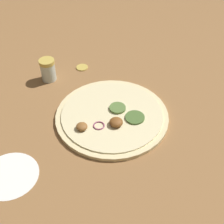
% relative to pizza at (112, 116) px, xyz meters
% --- Properties ---
extents(ground_plane, '(3.00, 3.00, 0.00)m').
position_rel_pizza_xyz_m(ground_plane, '(0.00, 0.00, -0.01)').
color(ground_plane, olive).
extents(pizza, '(0.32, 0.32, 0.03)m').
position_rel_pizza_xyz_m(pizza, '(0.00, 0.00, 0.00)').
color(pizza, beige).
rests_on(pizza, ground_plane).
extents(spice_jar, '(0.05, 0.05, 0.07)m').
position_rel_pizza_xyz_m(spice_jar, '(-0.06, 0.27, 0.03)').
color(spice_jar, silver).
rests_on(spice_jar, ground_plane).
extents(loose_cap, '(0.04, 0.04, 0.01)m').
position_rel_pizza_xyz_m(loose_cap, '(0.06, 0.26, -0.00)').
color(loose_cap, gold).
rests_on(loose_cap, ground_plane).
extents(flour_patch, '(0.14, 0.14, 0.00)m').
position_rel_pizza_xyz_m(flour_patch, '(-0.31, -0.02, -0.01)').
color(flour_patch, white).
rests_on(flour_patch, ground_plane).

